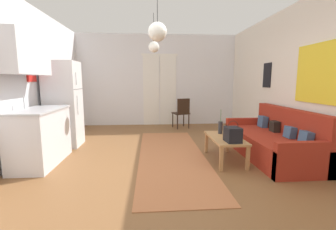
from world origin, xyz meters
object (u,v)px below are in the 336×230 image
at_px(couch, 274,142).
at_px(coffee_table, 225,140).
at_px(accent_chair, 182,112).
at_px(refrigerator, 64,104).
at_px(pendant_lamp_near, 157,32).
at_px(pendant_lamp_far, 154,47).
at_px(bamboo_vase, 220,127).
at_px(handbag, 233,134).

bearing_deg(couch, coffee_table, -171.22).
height_order(couch, accent_chair, couch).
relative_size(coffee_table, refrigerator, 0.58).
xyz_separation_m(coffee_table, pendant_lamp_near, (-1.17, -0.57, 1.66)).
height_order(accent_chair, pendant_lamp_far, pendant_lamp_far).
xyz_separation_m(bamboo_vase, handbag, (0.02, -0.58, 0.01)).
bearing_deg(couch, pendant_lamp_near, -161.43).
bearing_deg(accent_chair, couch, 98.75).
distance_m(handbag, pendant_lamp_far, 2.53).
bearing_deg(refrigerator, accent_chair, 30.77).
bearing_deg(pendant_lamp_far, accent_chair, 61.54).
xyz_separation_m(bamboo_vase, accent_chair, (-0.37, 2.52, -0.04)).
distance_m(bamboo_vase, pendant_lamp_far, 2.20).
distance_m(bamboo_vase, handbag, 0.58).
bearing_deg(pendant_lamp_far, coffee_table, -47.16).
bearing_deg(bamboo_vase, refrigerator, 163.55).
bearing_deg(pendant_lamp_near, couch, 18.57).
distance_m(coffee_table, pendant_lamp_far, 2.45).
xyz_separation_m(handbag, accent_chair, (-0.39, 3.11, -0.05)).
relative_size(coffee_table, handbag, 2.98).
relative_size(couch, pendant_lamp_far, 2.65).
xyz_separation_m(refrigerator, pendant_lamp_near, (1.91, -1.74, 1.13)).
bearing_deg(refrigerator, pendant_lamp_near, -42.32).
bearing_deg(handbag, coffee_table, 92.14).
bearing_deg(refrigerator, bamboo_vase, -16.45).
height_order(handbag, pendant_lamp_near, pendant_lamp_near).
xyz_separation_m(bamboo_vase, pendant_lamp_far, (-1.18, 1.02, 1.55)).
xyz_separation_m(couch, pendant_lamp_near, (-2.12, -0.71, 1.75)).
distance_m(couch, handbag, 1.08).
distance_m(coffee_table, bamboo_vase, 0.32).
relative_size(couch, bamboo_vase, 4.82).
relative_size(refrigerator, pendant_lamp_far, 2.20).
height_order(bamboo_vase, pendant_lamp_near, pendant_lamp_near).
xyz_separation_m(couch, handbag, (-0.94, -0.46, 0.27)).
relative_size(handbag, pendant_lamp_far, 0.42).
bearing_deg(accent_chair, pendant_lamp_far, 43.65).
height_order(coffee_table, bamboo_vase, bamboo_vase).
distance_m(refrigerator, pendant_lamp_near, 2.82).
relative_size(accent_chair, pendant_lamp_far, 1.08).
distance_m(accent_chair, pendant_lamp_near, 3.77).
xyz_separation_m(handbag, refrigerator, (-3.09, 1.49, 0.35)).
height_order(refrigerator, pendant_lamp_far, pendant_lamp_far).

